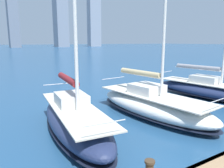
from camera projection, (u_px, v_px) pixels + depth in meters
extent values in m
cube|color=#473828|center=(202.00, 164.00, 6.90)|extent=(28.00, 0.16, 0.10)
cube|color=gray|center=(94.00, 19.00, 181.39)|extent=(9.76, 6.83, 45.03)
cube|color=gray|center=(61.00, 21.00, 166.01)|extent=(8.82, 11.58, 38.51)
cube|color=slate|center=(13.00, 22.00, 151.70)|extent=(6.88, 9.88, 35.40)
ellipsoid|color=navy|center=(211.00, 91.00, 16.85)|extent=(3.73, 9.60, 1.10)
ellipsoid|color=black|center=(211.00, 95.00, 16.91)|extent=(3.75, 9.65, 0.10)
cube|color=beige|center=(212.00, 84.00, 16.74)|extent=(3.15, 8.42, 0.06)
cube|color=silver|center=(205.00, 79.00, 17.10)|extent=(1.65, 2.25, 0.55)
cylinder|color=silver|center=(197.00, 69.00, 17.47)|extent=(0.77, 3.90, 0.12)
cylinder|color=gray|center=(197.00, 67.00, 17.45)|extent=(0.92, 3.62, 0.32)
cylinder|color=silver|center=(166.00, 72.00, 19.78)|extent=(1.64, 0.31, 0.04)
ellipsoid|color=white|center=(152.00, 106.00, 12.88)|extent=(3.59, 8.53, 1.24)
ellipsoid|color=black|center=(152.00, 111.00, 12.95)|extent=(3.61, 8.57, 0.10)
cube|color=beige|center=(153.00, 95.00, 12.76)|extent=(3.00, 7.49, 0.06)
cube|color=silver|center=(147.00, 89.00, 13.08)|extent=(1.78, 1.99, 0.55)
cylinder|color=silver|center=(140.00, 75.00, 13.41)|extent=(0.53, 3.47, 0.12)
cylinder|color=#C6B284|center=(140.00, 73.00, 13.39)|extent=(0.70, 3.21, 0.32)
cylinder|color=silver|center=(218.00, 100.00, 9.71)|extent=(1.70, 0.24, 0.04)
cylinder|color=silver|center=(113.00, 78.00, 15.54)|extent=(1.96, 0.27, 0.04)
ellipsoid|color=navy|center=(75.00, 121.00, 10.32)|extent=(3.03, 7.99, 1.27)
ellipsoid|color=black|center=(75.00, 128.00, 10.39)|extent=(3.04, 8.03, 0.10)
cube|color=beige|center=(74.00, 108.00, 10.19)|extent=(2.53, 7.02, 0.06)
cube|color=silver|center=(71.00, 99.00, 10.55)|extent=(1.52, 1.84, 0.55)
cylinder|color=silver|center=(68.00, 82.00, 10.92)|extent=(0.45, 3.27, 0.12)
cylinder|color=maroon|center=(68.00, 79.00, 10.89)|extent=(0.62, 3.03, 0.32)
cylinder|color=silver|center=(105.00, 123.00, 6.91)|extent=(1.46, 0.19, 0.04)
cylinder|color=silver|center=(58.00, 84.00, 13.21)|extent=(1.69, 0.21, 0.04)
cylinder|color=#423323|center=(150.00, 162.00, 5.32)|extent=(0.26, 0.26, 0.06)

